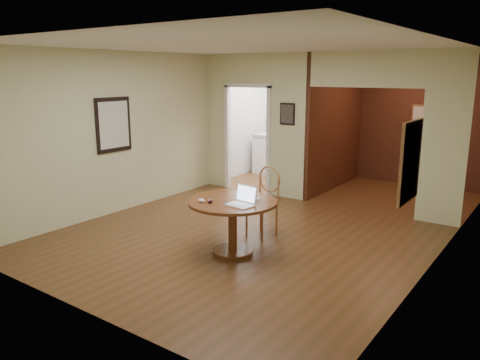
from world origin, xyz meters
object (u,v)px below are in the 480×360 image
Objects in this scene: dining_table at (233,214)px; closed_laptop at (245,198)px; chair at (265,197)px; open_laptop at (243,200)px.

closed_laptop is (0.09, 0.16, 0.20)m from dining_table.
chair reaches higher than open_laptop.
closed_laptop is (0.14, -0.71, 0.17)m from chair.
open_laptop is 0.99× the size of closed_laptop.
dining_table is 3.19× the size of closed_laptop.
chair is 1.00m from open_laptop.
closed_laptop reaches higher than dining_table.
chair reaches higher than dining_table.
chair is (-0.05, 0.86, 0.04)m from dining_table.
dining_table is 1.13× the size of chair.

